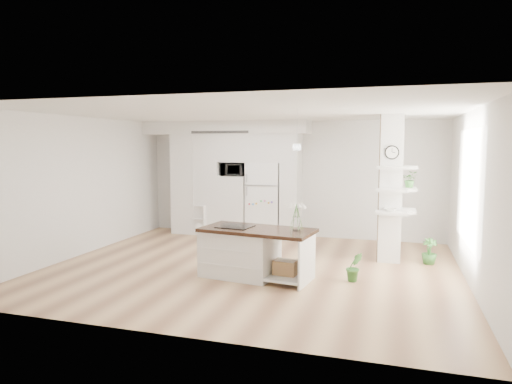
{
  "coord_description": "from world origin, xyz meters",
  "views": [
    {
      "loc": [
        2.36,
        -7.49,
        2.17
      ],
      "look_at": [
        -0.2,
        0.9,
        1.24
      ],
      "focal_mm": 32.0,
      "sensor_mm": 36.0,
      "label": 1
    }
  ],
  "objects_px": {
    "refrigerator": "(265,200)",
    "bookshelf": "(199,221)",
    "floor_plant_a": "(354,267)",
    "kitchen_island": "(246,251)"
  },
  "relations": [
    {
      "from": "refrigerator",
      "to": "bookshelf",
      "type": "distance_m",
      "value": 1.71
    },
    {
      "from": "bookshelf",
      "to": "floor_plant_a",
      "type": "distance_m",
      "value": 4.81
    },
    {
      "from": "bookshelf",
      "to": "floor_plant_a",
      "type": "bearing_deg",
      "value": -21.72
    },
    {
      "from": "refrigerator",
      "to": "bookshelf",
      "type": "height_order",
      "value": "refrigerator"
    },
    {
      "from": "floor_plant_a",
      "to": "kitchen_island",
      "type": "bearing_deg",
      "value": -172.53
    },
    {
      "from": "floor_plant_a",
      "to": "refrigerator",
      "type": "bearing_deg",
      "value": 127.8
    },
    {
      "from": "refrigerator",
      "to": "floor_plant_a",
      "type": "height_order",
      "value": "refrigerator"
    },
    {
      "from": "kitchen_island",
      "to": "bookshelf",
      "type": "relative_size",
      "value": 2.62
    },
    {
      "from": "kitchen_island",
      "to": "floor_plant_a",
      "type": "bearing_deg",
      "value": 15.29
    },
    {
      "from": "refrigerator",
      "to": "bookshelf",
      "type": "xyz_separation_m",
      "value": [
        -1.6,
        -0.19,
        -0.56
      ]
    }
  ]
}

